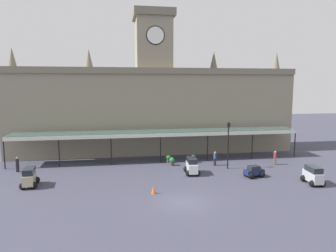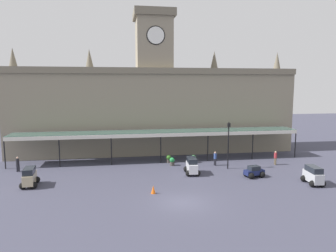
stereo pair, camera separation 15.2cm
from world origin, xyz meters
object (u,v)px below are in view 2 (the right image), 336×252
Objects in this scene: car_white_van at (192,167)px; planter_by_canopy at (169,159)px; pedestrian_crossing_forecourt at (18,163)px; pedestrian_beside_cars at (215,158)px; victorian_lamppost at (228,140)px; car_navy_sedan at (254,172)px; pedestrian_near_entrance at (275,157)px; traffic_cone at (153,189)px; car_beige_van at (30,178)px; car_silver_van at (313,176)px; planter_forecourt_centre at (193,159)px; planter_near_kerb at (172,161)px.

planter_by_canopy is at bearing 107.62° from car_white_van.
pedestrian_crossing_forecourt is 1.00× the size of pedestrian_beside_cars.
car_navy_sedan is at bearing -65.81° from victorian_lamppost.
victorian_lamppost is at bearing -172.61° from pedestrian_near_entrance.
victorian_lamppost reaches higher than traffic_cone.
car_beige_van is 1.48× the size of pedestrian_near_entrance.
traffic_cone is (-15.46, -0.11, -0.44)m from car_silver_van.
victorian_lamppost is (4.54, 1.37, 2.51)m from car_white_van.
car_beige_van is at bearing -174.68° from car_white_van.
car_white_van is at bearing -139.77° from pedestrian_beside_cars.
car_white_van is 0.46× the size of victorian_lamppost.
car_silver_van reaches higher than planter_forecourt_centre.
pedestrian_beside_cars is (19.62, 4.51, 0.10)m from car_beige_van.
planter_forecourt_centre is (6.11, 10.08, 0.13)m from traffic_cone.
traffic_cone is (-8.33, -8.39, -0.55)m from pedestrian_beside_cars.
car_beige_van is 1.48× the size of pedestrian_beside_cars.
pedestrian_near_entrance is at bearing 7.80° from car_beige_van.
traffic_cone is at bearing -121.22° from planter_forecourt_centre.
pedestrian_crossing_forecourt is (-29.42, 9.23, 0.10)m from car_silver_van.
planter_forecourt_centre is at bearing 124.93° from car_navy_sedan.
planter_near_kerb is at bearing 143.25° from car_silver_van.
pedestrian_beside_cars is 2.30× the size of traffic_cone.
planter_forecourt_centre reaches higher than traffic_cone.
car_beige_van is 15.52m from planter_near_kerb.
car_white_van reaches higher than pedestrian_near_entrance.
planter_by_canopy reaches higher than traffic_cone.
traffic_cone is at bearing -18.97° from car_beige_van.
car_white_van reaches higher than planter_by_canopy.
planter_forecourt_centre is at bearing 19.61° from car_beige_van.
car_beige_van is 22.18m from car_navy_sedan.
pedestrian_near_entrance is at bearing 11.45° from car_white_van.
pedestrian_crossing_forecourt is (-24.84, 6.10, 0.41)m from car_navy_sedan.
planter_forecourt_centre is (1.34, 4.70, -0.32)m from car_white_van.
pedestrian_near_entrance is 12.81m from planter_by_canopy.
car_white_van is 7.20m from traffic_cone.
car_navy_sedan is 2.27× the size of planter_near_kerb.
pedestrian_crossing_forecourt is at bearing 168.04° from car_white_van.
pedestrian_crossing_forecourt and pedestrian_near_entrance have the same top height.
pedestrian_near_entrance is 1.74× the size of planter_near_kerb.
planter_by_canopy is at bearing 139.66° from car_silver_van.
car_beige_van is 2.58× the size of planter_near_kerb.
planter_forecourt_centre is (-4.77, 6.84, -0.01)m from car_navy_sedan.
traffic_cone is at bearing -154.07° from pedestrian_near_entrance.
traffic_cone is (13.96, -9.34, -0.55)m from pedestrian_crossing_forecourt.
pedestrian_near_entrance is 1.74× the size of planter_by_canopy.
car_beige_van is 20.13m from pedestrian_beside_cars.
car_silver_van is at bearing -34.35° from car_navy_sedan.
car_white_van is 2.57× the size of planter_forecourt_centre.
car_white_van reaches higher than pedestrian_crossing_forecourt.
pedestrian_beside_cars reaches higher than planter_near_kerb.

